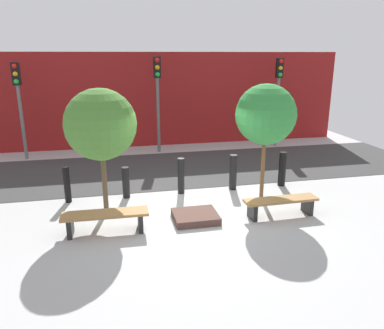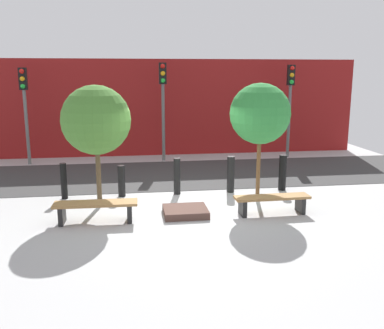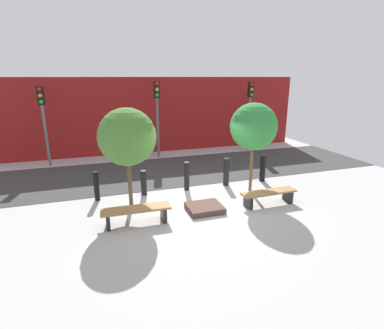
{
  "view_description": "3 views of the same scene",
  "coord_description": "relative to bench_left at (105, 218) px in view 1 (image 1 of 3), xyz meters",
  "views": [
    {
      "loc": [
        -1.8,
        -8.49,
        3.75
      ],
      "look_at": [
        -0.03,
        -0.4,
        1.3
      ],
      "focal_mm": 35.0,
      "sensor_mm": 36.0,
      "label": 1
    },
    {
      "loc": [
        -1.21,
        -10.18,
        3.29
      ],
      "look_at": [
        0.19,
        -0.39,
        1.17
      ],
      "focal_mm": 40.0,
      "sensor_mm": 36.0,
      "label": 2
    },
    {
      "loc": [
        -2.91,
        -8.3,
        3.85
      ],
      "look_at": [
        -0.42,
        -0.69,
        1.49
      ],
      "focal_mm": 28.0,
      "sensor_mm": 36.0,
      "label": 3
    }
  ],
  "objects": [
    {
      "name": "tree_behind_right_bench",
      "position": [
        4.09,
        1.17,
        1.93
      ],
      "size": [
        1.55,
        1.55,
        3.05
      ],
      "color": "brown",
      "rests_on": "ground"
    },
    {
      "name": "traffic_light_mid_east",
      "position": [
        7.0,
        6.73,
        2.15
      ],
      "size": [
        0.28,
        0.27,
        3.6
      ],
      "color": "#5C5C5C",
      "rests_on": "ground"
    },
    {
      "name": "road_strip",
      "position": [
        2.05,
        4.35,
        -0.33
      ],
      "size": [
        18.0,
        4.19,
        0.01
      ],
      "primitive_type": "cube",
      "color": "#363636",
      "rests_on": "ground"
    },
    {
      "name": "bollard_far_right",
      "position": [
        5.07,
        2.01,
        0.17
      ],
      "size": [
        0.21,
        0.21,
        1.02
      ],
      "primitive_type": "cylinder",
      "color": "black",
      "rests_on": "ground"
    },
    {
      "name": "building_facade",
      "position": [
        2.05,
        8.1,
        1.58
      ],
      "size": [
        16.2,
        0.5,
        3.83
      ],
      "primitive_type": "cube",
      "color": "maroon",
      "rests_on": "ground"
    },
    {
      "name": "traffic_light_west",
      "position": [
        -2.91,
        6.73,
        2.07
      ],
      "size": [
        0.28,
        0.27,
        3.48
      ],
      "color": "slate",
      "rests_on": "ground"
    },
    {
      "name": "bench_left",
      "position": [
        0.0,
        0.0,
        0.0
      ],
      "size": [
        1.86,
        0.51,
        0.46
      ],
      "rotation": [
        0.0,
        0.0,
        -0.02
      ],
      "color": "black",
      "rests_on": "ground"
    },
    {
      "name": "bollard_right",
      "position": [
        3.56,
        2.01,
        0.17
      ],
      "size": [
        0.21,
        0.21,
        1.02
      ],
      "primitive_type": "cylinder",
      "color": "black",
      "rests_on": "ground"
    },
    {
      "name": "tree_behind_left_bench",
      "position": [
        -0.0,
        1.17,
        1.83
      ],
      "size": [
        1.68,
        1.68,
        3.02
      ],
      "color": "brown",
      "rests_on": "ground"
    },
    {
      "name": "bollard_left",
      "position": [
        0.53,
        2.01,
        0.09
      ],
      "size": [
        0.2,
        0.2,
        0.85
      ],
      "primitive_type": "cylinder",
      "color": "black",
      "rests_on": "ground"
    },
    {
      "name": "bench_right",
      "position": [
        4.09,
        0.0,
        -0.02
      ],
      "size": [
        1.8,
        0.46,
        0.44
      ],
      "rotation": [
        0.0,
        0.0,
        0.02
      ],
      "color": "black",
      "rests_on": "ground"
    },
    {
      "name": "bollard_center",
      "position": [
        2.05,
        2.01,
        0.17
      ],
      "size": [
        0.19,
        0.19,
        1.01
      ],
      "primitive_type": "cylinder",
      "color": "black",
      "rests_on": "ground"
    },
    {
      "name": "ground_plane",
      "position": [
        2.05,
        0.83,
        -0.34
      ],
      "size": [
        18.0,
        18.0,
        0.0
      ],
      "primitive_type": "plane",
      "color": "#ABABAB"
    },
    {
      "name": "traffic_light_mid_west",
      "position": [
        2.05,
        6.73,
        2.19
      ],
      "size": [
        0.28,
        0.27,
        3.66
      ],
      "color": "#5D5D5D",
      "rests_on": "ground"
    },
    {
      "name": "planter_bed",
      "position": [
        2.05,
        0.2,
        -0.25
      ],
      "size": [
        1.03,
        0.89,
        0.17
      ],
      "primitive_type": "cube",
      "color": "brown",
      "rests_on": "ground"
    },
    {
      "name": "bollard_far_left",
      "position": [
        -0.98,
        2.01,
        0.15
      ],
      "size": [
        0.17,
        0.17,
        0.96
      ],
      "primitive_type": "cylinder",
      "color": "black",
      "rests_on": "ground"
    }
  ]
}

